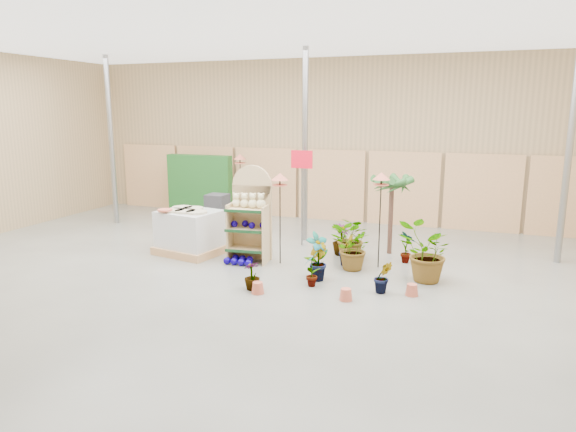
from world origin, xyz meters
The scene contains 24 objects.
room centered at (0.00, 0.91, 2.21)m, with size 15.20×12.10×4.70m.
display_shelf centered at (-0.53, 1.51, 0.91)m, with size 0.88×0.61×1.99m.
teddy_bears centered at (-0.50, 1.42, 1.26)m, with size 0.73×0.19×0.31m.
gazing_balls_shelf centered at (-0.53, 1.40, 0.78)m, with size 0.73×0.25×0.14m.
gazing_balls_floor centered at (-0.62, 1.14, 0.07)m, with size 0.63×0.39×0.15m.
pallet_stack centered at (-1.99, 1.52, 0.48)m, with size 1.53×1.35×0.99m.
charcoal_planters centered at (-2.40, 3.42, 0.42)m, with size 0.80×0.50×1.00m.
trellis_stock centered at (-3.80, 5.20, 0.90)m, with size 2.00×0.30×1.80m, color #1A511C.
offer_sign centered at (0.10, 2.98, 1.57)m, with size 0.50×0.08×2.20m.
bird_table_front centered at (0.14, 1.48, 1.73)m, with size 0.34×0.34×1.86m.
bird_table_right centered at (2.08, 1.90, 1.77)m, with size 0.34×0.34×1.91m.
bird_table_back centered at (-2.15, 4.49, 1.79)m, with size 0.34×0.34×1.93m.
palm centered at (2.13, 2.99, 1.56)m, with size 0.70×0.70×1.82m.
potted_plant_0 centered at (1.13, 0.84, 0.44)m, with size 0.46×0.31×0.88m, color #245422.
potted_plant_1 centered at (1.15, 0.74, 0.35)m, with size 0.39×0.31×0.70m, color #245422.
potted_plant_2 centered at (1.60, 1.54, 0.44)m, with size 0.79×0.68×0.87m, color #245422.
potted_plant_4 centered at (2.56, 2.39, 0.34)m, with size 0.36×0.24×0.68m, color #245422.
potted_plant_5 centered at (1.44, 1.83, 0.31)m, with size 0.34×0.28×0.62m, color #245422.
potted_plant_6 centered at (1.46, 2.26, 0.46)m, with size 0.82×0.71×0.92m, color #245422.
potted_plant_7 centered at (0.23, -0.15, 0.25)m, with size 0.28×0.28×0.50m, color #245422.
potted_plant_8 centered at (1.16, 0.38, 0.33)m, with size 0.34×0.23×0.65m, color #245422.
potted_plant_9 centered at (2.41, 0.46, 0.29)m, with size 0.32×0.25×0.57m, color #245422.
potted_plant_10 centered at (3.03, 1.30, 0.54)m, with size 0.98×0.85×1.09m, color #245422.
potted_plant_11 centered at (1.16, 2.53, 0.34)m, with size 0.38×0.38×0.68m, color #245422.
Camera 1 is at (3.74, -7.98, 3.10)m, focal length 32.00 mm.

